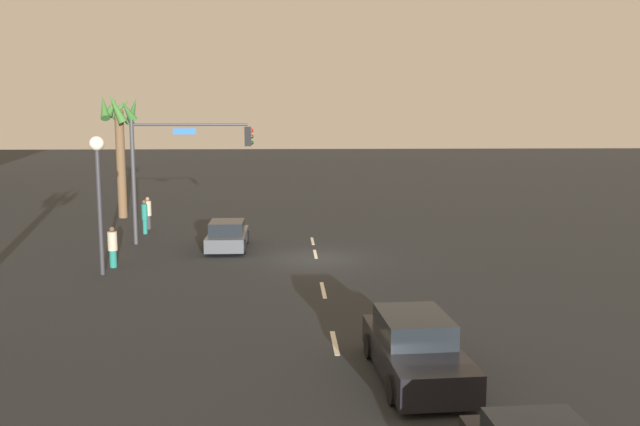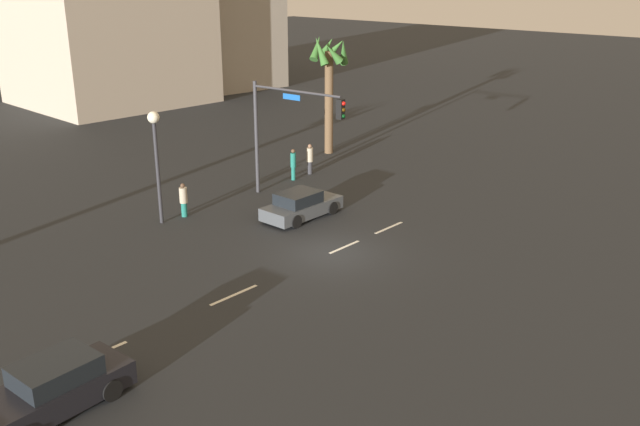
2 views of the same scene
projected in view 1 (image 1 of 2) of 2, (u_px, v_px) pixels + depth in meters
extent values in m
plane|color=#232628|center=(316.00, 258.00, 29.02)|extent=(220.00, 220.00, 0.00)
cube|color=silver|center=(335.00, 343.00, 17.97)|extent=(1.97, 0.14, 0.01)
cube|color=silver|center=(323.00, 290.00, 23.54)|extent=(2.28, 0.14, 0.01)
cube|color=silver|center=(315.00, 254.00, 29.87)|extent=(1.94, 0.14, 0.01)
cube|color=silver|center=(313.00, 241.00, 33.05)|extent=(2.06, 0.14, 0.01)
cube|color=#474C51|center=(228.00, 239.00, 31.15)|extent=(4.22, 1.78, 0.62)
cube|color=black|center=(227.00, 227.00, 30.82)|extent=(2.03, 1.55, 0.56)
cylinder|color=black|center=(213.00, 237.00, 32.41)|extent=(0.64, 0.22, 0.64)
cylinder|color=black|center=(247.00, 237.00, 32.51)|extent=(0.64, 0.22, 0.64)
cylinder|color=black|center=(207.00, 247.00, 29.83)|extent=(0.64, 0.22, 0.64)
cylinder|color=black|center=(244.00, 247.00, 29.93)|extent=(0.64, 0.22, 0.64)
cube|color=black|center=(416.00, 356.00, 15.50)|extent=(4.58, 2.02, 0.73)
cube|color=black|center=(414.00, 326.00, 15.67)|extent=(2.24, 1.68, 0.57)
cylinder|color=black|center=(470.00, 386.00, 14.25)|extent=(0.65, 0.25, 0.64)
cylinder|color=black|center=(393.00, 390.00, 14.07)|extent=(0.65, 0.25, 0.64)
cylinder|color=black|center=(434.00, 343.00, 16.98)|extent=(0.65, 0.25, 0.64)
cylinder|color=black|center=(370.00, 346.00, 16.81)|extent=(0.65, 0.25, 0.64)
cylinder|color=#38383D|center=(134.00, 183.00, 31.85)|extent=(0.20, 0.20, 6.04)
cylinder|color=#38383D|center=(190.00, 125.00, 31.82)|extent=(0.56, 5.51, 0.12)
cube|color=black|center=(248.00, 136.00, 32.26)|extent=(0.34, 0.34, 0.95)
sphere|color=red|center=(251.00, 130.00, 32.24)|extent=(0.20, 0.20, 0.20)
sphere|color=#392605|center=(252.00, 137.00, 32.29)|extent=(0.20, 0.20, 0.20)
sphere|color=black|center=(252.00, 143.00, 32.33)|extent=(0.20, 0.20, 0.20)
cube|color=#1959B2|center=(185.00, 131.00, 31.83)|extent=(0.13, 1.10, 0.28)
cylinder|color=#2D2D33|center=(100.00, 214.00, 25.58)|extent=(0.18, 0.18, 4.85)
sphere|color=#F2EACC|center=(97.00, 143.00, 25.21)|extent=(0.56, 0.56, 0.56)
cylinder|color=#1E7266|center=(145.00, 227.00, 35.12)|extent=(0.33, 0.33, 0.77)
cylinder|color=#1E7266|center=(145.00, 212.00, 35.00)|extent=(0.44, 0.44, 0.84)
sphere|color=brown|center=(144.00, 202.00, 34.93)|extent=(0.23, 0.23, 0.23)
cylinder|color=#1E7266|center=(113.00, 259.00, 27.15)|extent=(0.36, 0.36, 0.71)
cylinder|color=#B2A58C|center=(112.00, 241.00, 27.04)|extent=(0.48, 0.48, 0.78)
sphere|color=brown|center=(112.00, 229.00, 26.97)|extent=(0.21, 0.21, 0.21)
cylinder|color=#333338|center=(148.00, 222.00, 36.65)|extent=(0.35, 0.35, 0.76)
cylinder|color=#B2A58C|center=(148.00, 208.00, 36.54)|extent=(0.47, 0.47, 0.82)
sphere|color=#8C664C|center=(147.00, 199.00, 36.47)|extent=(0.22, 0.22, 0.22)
cylinder|color=brown|center=(121.00, 165.00, 40.52)|extent=(0.54, 0.54, 6.60)
cone|color=#38702D|center=(120.00, 108.00, 40.77)|extent=(0.76, 1.55, 1.43)
cone|color=#38702D|center=(112.00, 107.00, 40.38)|extent=(1.25, 1.13, 1.35)
cone|color=#38702D|center=(104.00, 107.00, 39.69)|extent=(1.57, 1.05, 1.69)
cone|color=#38702D|center=(116.00, 108.00, 39.16)|extent=(0.66, 1.30, 1.88)
cone|color=#38702D|center=(128.00, 111.00, 39.79)|extent=(1.43, 1.10, 1.41)
cone|color=#38702D|center=(133.00, 111.00, 40.65)|extent=(1.54, 1.37, 1.81)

